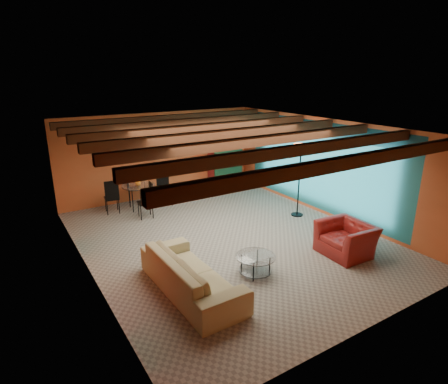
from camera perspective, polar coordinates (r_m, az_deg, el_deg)
room at (r=8.62m, az=0.32°, el=7.53°), size 6.52×8.01×2.71m
sofa at (r=7.08m, az=-5.00°, el=-12.23°), size 1.03×2.54×0.74m
armchair at (r=8.82m, az=18.03°, el=-6.78°), size 1.02×1.16×0.72m
coffee_table at (r=7.70m, az=4.79°, el=-10.96°), size 0.81×0.81×0.41m
dining_table at (r=11.33m, az=-12.81°, el=-0.06°), size 2.17×2.17×1.01m
armoire at (r=13.03m, az=0.04°, el=4.62°), size 1.06×0.54×1.84m
floor_lamp at (r=10.58m, az=11.33°, el=1.72°), size 0.53×0.53×2.05m
ceiling_fan at (r=8.52m, az=0.72°, el=7.41°), size 1.50×1.50×0.44m
painting at (r=11.81m, az=-13.58°, el=6.37°), size 1.05×0.03×0.65m
potted_plant at (r=12.82m, az=0.04°, el=9.61°), size 0.50×0.46×0.46m
vase at (r=11.17m, az=-13.02°, el=2.82°), size 0.21×0.21×0.17m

